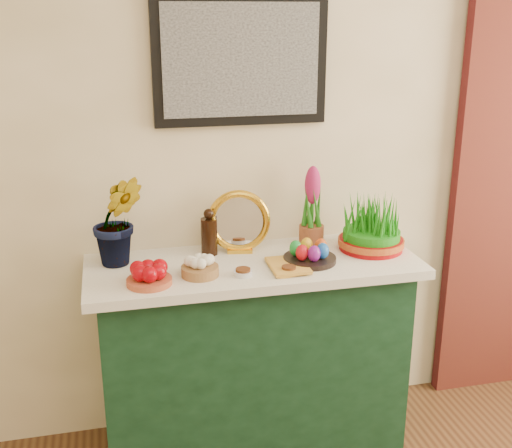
{
  "coord_description": "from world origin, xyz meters",
  "views": [
    {
      "loc": [
        -0.79,
        -0.45,
        1.89
      ],
      "look_at": [
        -0.23,
        1.95,
        1.07
      ],
      "focal_mm": 45.0,
      "sensor_mm": 36.0,
      "label": 1
    }
  ],
  "objects_px": {
    "sideboard": "(253,358)",
    "hyacinth_green": "(117,206)",
    "wheatgrass_sabzeh": "(372,227)",
    "mirror": "(239,222)",
    "book": "(270,267)"
  },
  "relations": [
    {
      "from": "sideboard",
      "to": "mirror",
      "type": "xyz_separation_m",
      "value": [
        -0.03,
        0.13,
        0.6
      ]
    },
    {
      "from": "hyacinth_green",
      "to": "wheatgrass_sabzeh",
      "type": "bearing_deg",
      "value": -5.91
    },
    {
      "from": "sideboard",
      "to": "wheatgrass_sabzeh",
      "type": "relative_size",
      "value": 4.47
    },
    {
      "from": "sideboard",
      "to": "hyacinth_green",
      "type": "xyz_separation_m",
      "value": [
        -0.55,
        0.1,
        0.72
      ]
    },
    {
      "from": "hyacinth_green",
      "to": "wheatgrass_sabzeh",
      "type": "xyz_separation_m",
      "value": [
        1.08,
        -0.08,
        -0.15
      ]
    },
    {
      "from": "wheatgrass_sabzeh",
      "to": "sideboard",
      "type": "bearing_deg",
      "value": -178.05
    },
    {
      "from": "sideboard",
      "to": "hyacinth_green",
      "type": "height_order",
      "value": "hyacinth_green"
    },
    {
      "from": "hyacinth_green",
      "to": "book",
      "type": "relative_size",
      "value": 2.49
    },
    {
      "from": "book",
      "to": "sideboard",
      "type": "bearing_deg",
      "value": 111.04
    },
    {
      "from": "mirror",
      "to": "book",
      "type": "height_order",
      "value": "mirror"
    },
    {
      "from": "wheatgrass_sabzeh",
      "to": "mirror",
      "type": "bearing_deg",
      "value": 168.92
    },
    {
      "from": "sideboard",
      "to": "wheatgrass_sabzeh",
      "type": "height_order",
      "value": "wheatgrass_sabzeh"
    },
    {
      "from": "hyacinth_green",
      "to": "book",
      "type": "xyz_separation_m",
      "value": [
        0.59,
        -0.21,
        -0.24
      ]
    },
    {
      "from": "sideboard",
      "to": "hyacinth_green",
      "type": "distance_m",
      "value": 0.91
    },
    {
      "from": "hyacinth_green",
      "to": "book",
      "type": "distance_m",
      "value": 0.67
    }
  ]
}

